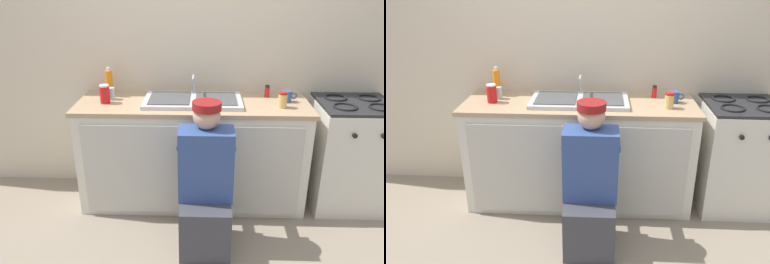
{
  "view_description": "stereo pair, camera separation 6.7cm",
  "coord_description": "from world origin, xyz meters",
  "views": [
    {
      "loc": [
        0.1,
        -2.63,
        1.88
      ],
      "look_at": [
        0.0,
        0.1,
        0.73
      ],
      "focal_mm": 35.0,
      "sensor_mm": 36.0,
      "label": 1
    },
    {
      "loc": [
        0.16,
        -2.63,
        1.88
      ],
      "look_at": [
        0.0,
        0.1,
        0.73
      ],
      "focal_mm": 35.0,
      "sensor_mm": 36.0,
      "label": 2
    }
  ],
  "objects": [
    {
      "name": "spice_bottle_red",
      "position": [
        0.63,
        0.46,
        0.97
      ],
      "size": [
        0.04,
        0.04,
        0.1
      ],
      "color": "red",
      "rests_on": "countertop"
    },
    {
      "name": "soda_cup_red",
      "position": [
        -0.71,
        0.26,
        0.99
      ],
      "size": [
        0.08,
        0.08,
        0.15
      ],
      "color": "red",
      "rests_on": "countertop"
    },
    {
      "name": "counter_cabinet",
      "position": [
        0.0,
        0.29,
        0.44
      ],
      "size": [
        1.87,
        0.62,
        0.88
      ],
      "color": "silver",
      "rests_on": "ground_plane"
    },
    {
      "name": "plumber_person",
      "position": [
        0.11,
        -0.33,
        0.46
      ],
      "size": [
        0.42,
        0.61,
        1.1
      ],
      "color": "#3F3F47",
      "rests_on": "ground_plane"
    },
    {
      "name": "soap_bottle_orange",
      "position": [
        -0.72,
        0.46,
        1.03
      ],
      "size": [
        0.06,
        0.06,
        0.25
      ],
      "color": "orange",
      "rests_on": "countertop"
    },
    {
      "name": "water_glass",
      "position": [
        -0.69,
        0.36,
        0.97
      ],
      "size": [
        0.06,
        0.06,
        0.1
      ],
      "color": "#ADC6CC",
      "rests_on": "countertop"
    },
    {
      "name": "condiment_jar",
      "position": [
        0.71,
        0.19,
        0.98
      ],
      "size": [
        0.07,
        0.07,
        0.13
      ],
      "color": "#DBB760",
      "rests_on": "countertop"
    },
    {
      "name": "sink_double_basin",
      "position": [
        0.0,
        0.3,
        0.93
      ],
      "size": [
        0.8,
        0.44,
        0.19
      ],
      "color": "silver",
      "rests_on": "countertop"
    },
    {
      "name": "ground_plane",
      "position": [
        0.0,
        0.0,
        0.0
      ],
      "size": [
        12.0,
        12.0,
        0.0
      ],
      "primitive_type": "plane",
      "color": "gray"
    },
    {
      "name": "stove_range",
      "position": [
        1.34,
        0.3,
        0.46
      ],
      "size": [
        0.61,
        0.62,
        0.94
      ],
      "color": "silver",
      "rests_on": "ground_plane"
    },
    {
      "name": "countertop",
      "position": [
        0.0,
        0.3,
        0.9
      ],
      "size": [
        1.91,
        0.62,
        0.04
      ],
      "primitive_type": "cube",
      "color": "tan",
      "rests_on": "counter_cabinet"
    },
    {
      "name": "back_wall",
      "position": [
        0.0,
        0.65,
        1.25
      ],
      "size": [
        6.0,
        0.1,
        2.5
      ],
      "primitive_type": "cube",
      "color": "beige",
      "rests_on": "ground_plane"
    },
    {
      "name": "coffee_mug",
      "position": [
        0.77,
        0.34,
        0.96
      ],
      "size": [
        0.13,
        0.08,
        0.09
      ],
      "color": "#335699",
      "rests_on": "countertop"
    }
  ]
}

